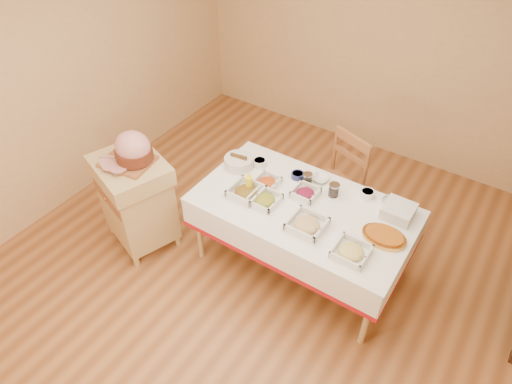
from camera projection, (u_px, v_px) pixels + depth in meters
room_shell at (253, 159)px, 3.38m from camera, size 5.00×5.00×5.00m
dining_table at (302, 219)px, 3.90m from camera, size 1.82×1.02×0.76m
butcher_cart at (136, 198)px, 4.21m from camera, size 0.81×0.74×0.94m
dining_chair at (335, 185)px, 4.35m from camera, size 0.58×0.57×1.03m
ham_on_board at (132, 150)px, 3.86m from camera, size 0.45×0.43×0.30m
serving_dish_a at (246, 192)px, 3.87m from camera, size 0.27×0.26×0.12m
serving_dish_b at (264, 200)px, 3.80m from camera, size 0.24×0.24×0.10m
serving_dish_c at (307, 224)px, 3.58m from camera, size 0.28×0.28×0.11m
serving_dish_d at (351, 252)px, 3.37m from camera, size 0.25×0.25×0.10m
serving_dish_e at (267, 182)px, 3.98m from camera, size 0.20×0.20×0.09m
serving_dish_f at (305, 193)px, 3.87m from camera, size 0.22×0.21×0.10m
small_bowl_left at (260, 162)px, 4.19m from camera, size 0.13×0.13×0.06m
small_bowl_mid at (298, 175)px, 4.05m from camera, size 0.11×0.11×0.05m
small_bowl_right at (367, 194)px, 3.85m from camera, size 0.12×0.12×0.06m
bowl_white_imported at (320, 179)px, 4.03m from camera, size 0.15×0.15×0.04m
bowl_small_imported at (391, 202)px, 3.79m from camera, size 0.18×0.18×0.05m
preserve_jar_left at (307, 179)px, 3.98m from camera, size 0.08×0.08×0.11m
preserve_jar_right at (334, 190)px, 3.86m from camera, size 0.09×0.09×0.12m
mustard_bottle at (249, 183)px, 3.88m from camera, size 0.06×0.06×0.19m
bread_basket at (239, 162)px, 4.16m from camera, size 0.27×0.27×0.12m
plate_stack at (398, 211)px, 3.67m from camera, size 0.24×0.24×0.10m
brass_platter at (384, 236)px, 3.50m from camera, size 0.35×0.25×0.05m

